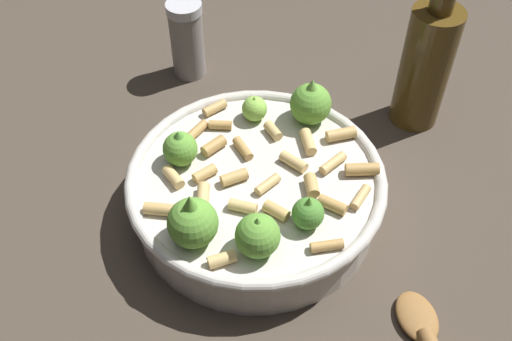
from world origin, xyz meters
TOP-DOWN VIEW (x-y plane):
  - ground_plane at (0.00, 0.00)m, footprint 2.40×2.40m
  - cooking_pan at (0.00, 0.00)m, footprint 0.26×0.26m
  - pepper_shaker at (0.15, -0.20)m, footprint 0.04×0.04m
  - olive_oil_bottle at (-0.14, -0.19)m, footprint 0.06×0.06m

SIDE VIEW (x-z plane):
  - ground_plane at x=0.00m, z-range 0.00..0.00m
  - cooking_pan at x=0.00m, z-range -0.02..0.09m
  - pepper_shaker at x=0.15m, z-range 0.00..0.10m
  - olive_oil_bottle at x=-0.14m, z-range -0.02..0.18m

